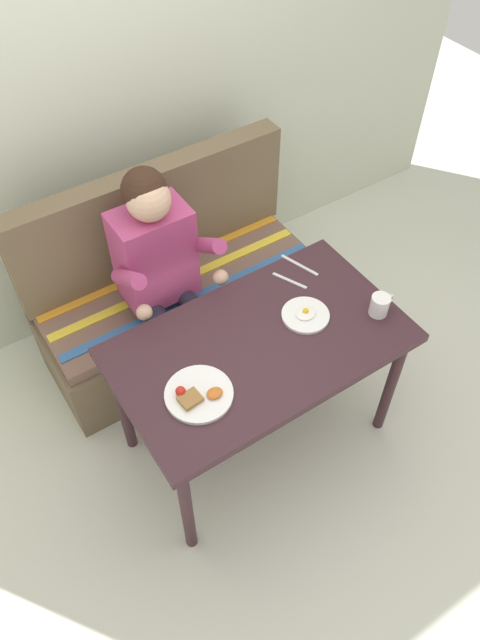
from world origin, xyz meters
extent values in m
plane|color=beige|center=(0.00, 0.00, 0.00)|extent=(8.00, 8.00, 0.00)
cube|color=beige|center=(0.00, 1.27, 1.30)|extent=(4.40, 0.10, 2.60)
cube|color=#371E25|center=(0.00, 0.00, 0.71)|extent=(1.20, 0.70, 0.04)
cylinder|color=#371E25|center=(-0.54, -0.29, 0.34)|extent=(0.05, 0.05, 0.69)
cylinder|color=#371E25|center=(0.54, -0.29, 0.34)|extent=(0.05, 0.05, 0.69)
cylinder|color=#371E25|center=(-0.54, 0.29, 0.34)|extent=(0.05, 0.05, 0.69)
cylinder|color=#371E25|center=(0.54, 0.29, 0.34)|extent=(0.05, 0.05, 0.69)
cube|color=brown|center=(0.00, 0.72, 0.20)|extent=(1.44, 0.56, 0.40)
cube|color=brown|center=(0.00, 0.72, 0.43)|extent=(1.40, 0.52, 0.06)
cube|color=brown|center=(0.00, 0.94, 0.73)|extent=(1.44, 0.12, 0.54)
cube|color=#336099|center=(0.00, 0.58, 0.46)|extent=(1.38, 0.05, 0.01)
cube|color=yellow|center=(0.00, 0.72, 0.46)|extent=(1.38, 0.05, 0.01)
cube|color=orange|center=(0.00, 0.86, 0.46)|extent=(1.38, 0.05, 0.01)
cube|color=#AD3C6E|center=(-0.13, 0.66, 0.76)|extent=(0.34, 0.22, 0.48)
sphere|color=#DBAD89|center=(-0.13, 0.64, 1.09)|extent=(0.19, 0.19, 0.19)
sphere|color=#331E14|center=(-0.13, 0.67, 1.12)|extent=(0.19, 0.19, 0.19)
cylinder|color=#AD3C6E|center=(-0.32, 0.52, 0.83)|extent=(0.07, 0.29, 0.23)
cylinder|color=#AD3C6E|center=(0.06, 0.52, 0.83)|extent=(0.07, 0.29, 0.23)
sphere|color=#DBAD89|center=(-0.32, 0.40, 0.73)|extent=(0.07, 0.07, 0.07)
sphere|color=#DBAD89|center=(0.06, 0.40, 0.73)|extent=(0.07, 0.07, 0.07)
cylinder|color=#232333|center=(-0.21, 0.49, 0.52)|extent=(0.09, 0.34, 0.09)
cylinder|color=#232333|center=(-0.21, 0.32, 0.26)|extent=(0.08, 0.08, 0.52)
cube|color=black|center=(-0.21, 0.26, 0.03)|extent=(0.09, 0.20, 0.05)
cylinder|color=#232333|center=(-0.04, 0.49, 0.52)|extent=(0.09, 0.34, 0.09)
cylinder|color=#232333|center=(-0.04, 0.32, 0.26)|extent=(0.08, 0.08, 0.52)
cube|color=black|center=(-0.04, 0.26, 0.03)|extent=(0.09, 0.20, 0.05)
cylinder|color=white|center=(-0.34, -0.09, 0.74)|extent=(0.26, 0.26, 0.02)
cube|color=olive|center=(-0.38, -0.10, 0.76)|extent=(0.09, 0.08, 0.02)
sphere|color=red|center=(-0.40, -0.05, 0.76)|extent=(0.04, 0.04, 0.04)
ellipsoid|color=#CC6623|center=(-0.29, -0.13, 0.76)|extent=(0.06, 0.05, 0.02)
cylinder|color=white|center=(0.24, 0.01, 0.74)|extent=(0.20, 0.20, 0.01)
ellipsoid|color=white|center=(0.24, 0.01, 0.75)|extent=(0.09, 0.08, 0.01)
sphere|color=yellow|center=(0.24, 0.01, 0.76)|extent=(0.03, 0.03, 0.03)
cylinder|color=white|center=(0.50, -0.14, 0.78)|extent=(0.08, 0.08, 0.09)
cylinder|color=brown|center=(0.50, -0.14, 0.82)|extent=(0.07, 0.07, 0.01)
torus|color=white|center=(0.56, -0.14, 0.78)|extent=(0.05, 0.01, 0.05)
cube|color=silver|center=(0.30, 0.21, 0.73)|extent=(0.08, 0.16, 0.00)
cube|color=silver|center=(0.40, 0.27, 0.73)|extent=(0.07, 0.19, 0.00)
camera|label=1|loc=(-0.90, -1.22, 2.63)|focal=33.68mm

